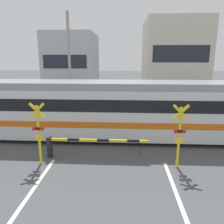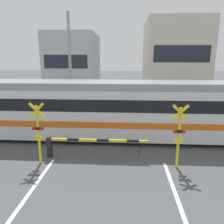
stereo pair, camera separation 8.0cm
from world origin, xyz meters
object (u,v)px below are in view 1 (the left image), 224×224
object	(u,v)px
crossing_signal_left	(39,131)
pedestrian	(121,106)
crossing_signal_right	(179,134)
crossing_barrier_far	(134,113)
commuter_train	(106,108)
crossing_barrier_near	(79,143)

from	to	relation	value
crossing_signal_left	pedestrian	xyz separation A→B (m)	(3.37, 7.93, -0.59)
crossing_signal_left	crossing_signal_right	xyz separation A→B (m)	(5.90, 0.00, 0.00)
crossing_barrier_far	commuter_train	bearing A→B (deg)	-120.94
crossing_signal_left	crossing_signal_right	bearing A→B (deg)	0.00
crossing_barrier_far	crossing_signal_right	xyz separation A→B (m)	(1.57, -6.34, 0.78)
commuter_train	crossing_barrier_far	size ratio (longest dim) A/B	3.60
crossing_barrier_near	crossing_signal_right	xyz separation A→B (m)	(4.34, -0.62, 0.78)
crossing_barrier_near	crossing_signal_right	bearing A→B (deg)	-8.20
commuter_train	crossing_barrier_near	world-z (taller)	commuter_train
crossing_signal_right	pedestrian	size ratio (longest dim) A/B	1.71
commuter_train	crossing_barrier_near	distance (m)	3.12
crossing_barrier_near	crossing_signal_left	distance (m)	1.86
crossing_barrier_far	crossing_signal_right	distance (m)	6.57
crossing_signal_left	pedestrian	world-z (taller)	crossing_signal_left
crossing_signal_right	pedestrian	bearing A→B (deg)	107.71
commuter_train	crossing_signal_left	xyz separation A→B (m)	(-2.57, -3.39, -0.25)
commuter_train	crossing_signal_left	distance (m)	4.26
crossing_barrier_near	crossing_signal_left	xyz separation A→B (m)	(-1.57, -0.62, 0.78)
commuter_train	crossing_barrier_near	xyz separation A→B (m)	(-1.00, -2.77, -1.02)
crossing_signal_right	crossing_signal_left	bearing A→B (deg)	180.00
crossing_signal_right	crossing_barrier_near	bearing A→B (deg)	171.80
crossing_signal_left	pedestrian	size ratio (longest dim) A/B	1.71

